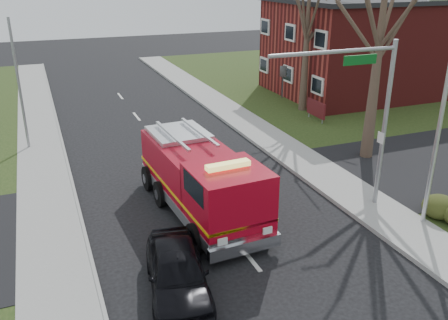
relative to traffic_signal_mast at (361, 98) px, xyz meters
name	(u,v)px	position (x,y,z in m)	size (l,w,h in m)	color
ground	(248,256)	(-5.21, -1.50, -4.71)	(120.00, 120.00, 0.00)	black
sidewalk_right	(393,221)	(0.99, -1.50, -4.63)	(2.40, 80.00, 0.15)	gray
sidewalk_left	(59,297)	(-11.41, -1.50, -4.63)	(2.40, 80.00, 0.15)	gray
brick_building	(374,46)	(13.79, 16.50, -1.05)	(15.40, 10.40, 7.25)	maroon
health_center_sign	(316,109)	(5.29, 11.00, -3.83)	(0.12, 2.00, 1.40)	#521317
bare_tree_near	(383,10)	(4.29, 4.50, 2.71)	(6.00, 6.00, 12.00)	#3E2D24
bare_tree_far	(308,14)	(5.79, 13.50, 1.78)	(5.25, 5.25, 10.50)	#3E2D24
traffic_signal_mast	(361,98)	(0.00, 0.00, 0.00)	(5.29, 0.18, 6.80)	gray
streetlight_pole	(441,111)	(1.93, -2.00, -0.16)	(1.48, 0.16, 8.40)	#B7BABF
utility_pole_far	(19,87)	(-12.01, 12.50, -1.21)	(0.14, 0.14, 7.00)	gray
fire_engine	(201,182)	(-5.65, 2.02, -3.31)	(3.28, 7.83, 3.10)	#A5071A
parked_car_maroon	(177,272)	(-8.01, -2.50, -3.96)	(1.76, 4.37, 1.49)	black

